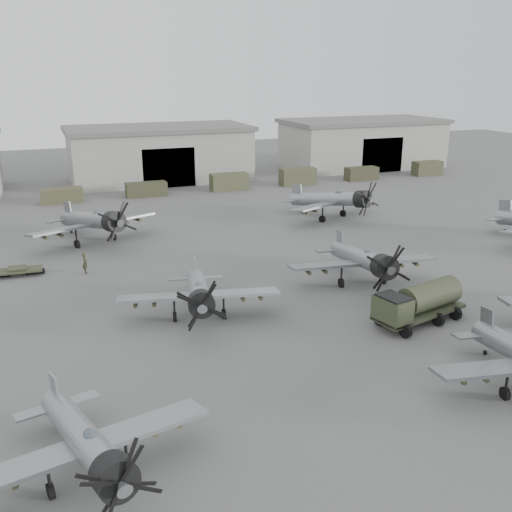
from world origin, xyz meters
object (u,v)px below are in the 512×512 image
Objects in this scene: aircraft_far_0 at (95,221)px; aircraft_mid_2 at (364,260)px; aircraft_near_0 at (87,444)px; fuel_tanker at (419,301)px; ground_crew at (85,263)px; aircraft_far_1 at (335,200)px; aircraft_mid_1 at (199,293)px.

aircraft_mid_2 is at bearing -67.82° from aircraft_far_0.
aircraft_near_0 is 1.47× the size of fuel_tanker.
fuel_tanker is 3.98× the size of ground_crew.
fuel_tanker is at bearing -130.46° from aircraft_far_1.
aircraft_mid_1 is 22.69m from aircraft_far_0.
aircraft_far_1 is (8.48, 20.69, 0.15)m from aircraft_mid_2.
aircraft_mid_1 is 14.78m from aircraft_mid_2.
aircraft_near_0 is 0.89× the size of aircraft_mid_2.
ground_crew is at bearing 72.49° from aircraft_near_0.
aircraft_far_0 is 1.75× the size of fuel_tanker.
aircraft_near_0 is at bearing 168.25° from ground_crew.
aircraft_far_1 is at bearing 56.62° from aircraft_mid_1.
aircraft_far_1 is (32.25, 37.33, 0.39)m from aircraft_near_0.
aircraft_mid_1 reaches higher than aircraft_near_0.
aircraft_far_0 reaches higher than aircraft_mid_2.
aircraft_mid_1 reaches higher than ground_crew.
aircraft_near_0 is at bearing -118.08° from aircraft_far_0.
aircraft_mid_2 is 6.52× the size of ground_crew.
aircraft_near_0 is 37.29m from aircraft_far_0.
fuel_tanker is (-8.66, -28.43, -0.81)m from aircraft_far_1.
aircraft_mid_2 is 24.38m from ground_crew.
ground_crew is (-29.89, -9.09, -1.47)m from aircraft_far_1.
aircraft_far_1 reaches higher than fuel_tanker.
aircraft_mid_2 is at bearing -125.43° from ground_crew.
ground_crew is at bearing 159.62° from aircraft_mid_2.
aircraft_mid_1 is 6.09× the size of ground_crew.
fuel_tanker is at bearing -77.05° from aircraft_far_0.
aircraft_near_0 is at bearing -136.94° from aircraft_mid_2.
fuel_tanker is (14.50, -5.98, -0.51)m from aircraft_mid_1.
aircraft_mid_2 is at bearing -135.80° from aircraft_far_1.
aircraft_far_1 is 31.28m from ground_crew.
aircraft_far_0 reaches higher than fuel_tanker.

